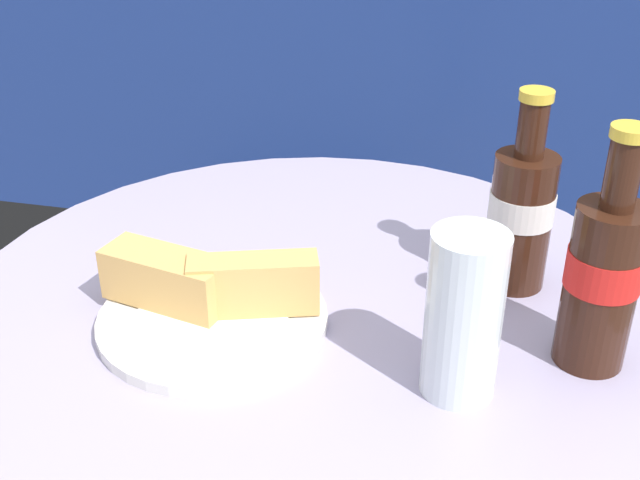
{
  "coord_description": "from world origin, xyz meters",
  "views": [
    {
      "loc": [
        0.17,
        -0.69,
        1.17
      ],
      "look_at": [
        0.0,
        0.04,
        0.75
      ],
      "focal_mm": 45.0,
      "sensor_mm": 36.0,
      "label": 1
    }
  ],
  "objects_px": {
    "bistro_table": "(313,412)",
    "cola_bottle_right": "(603,276)",
    "cola_bottle_left": "(521,212)",
    "drinking_glass": "(463,322)",
    "lunch_plate_near": "(209,301)"
  },
  "relations": [
    {
      "from": "bistro_table",
      "to": "cola_bottle_right",
      "type": "xyz_separation_m",
      "value": [
        0.28,
        -0.04,
        0.25
      ]
    },
    {
      "from": "cola_bottle_left",
      "to": "cola_bottle_right",
      "type": "distance_m",
      "value": 0.14
    },
    {
      "from": "drinking_glass",
      "to": "cola_bottle_right",
      "type": "bearing_deg",
      "value": 31.47
    },
    {
      "from": "cola_bottle_left",
      "to": "lunch_plate_near",
      "type": "xyz_separation_m",
      "value": [
        -0.3,
        -0.14,
        -0.06
      ]
    },
    {
      "from": "bistro_table",
      "to": "cola_bottle_left",
      "type": "height_order",
      "value": "cola_bottle_left"
    },
    {
      "from": "bistro_table",
      "to": "lunch_plate_near",
      "type": "distance_m",
      "value": 0.21
    },
    {
      "from": "cola_bottle_right",
      "to": "drinking_glass",
      "type": "height_order",
      "value": "cola_bottle_right"
    },
    {
      "from": "bistro_table",
      "to": "lunch_plate_near",
      "type": "xyz_separation_m",
      "value": [
        -0.09,
        -0.06,
        0.18
      ]
    },
    {
      "from": "cola_bottle_right",
      "to": "bistro_table",
      "type": "bearing_deg",
      "value": 171.25
    },
    {
      "from": "cola_bottle_left",
      "to": "cola_bottle_right",
      "type": "xyz_separation_m",
      "value": [
        0.07,
        -0.12,
        0.01
      ]
    },
    {
      "from": "bistro_table",
      "to": "cola_bottle_right",
      "type": "height_order",
      "value": "cola_bottle_right"
    },
    {
      "from": "cola_bottle_left",
      "to": "drinking_glass",
      "type": "bearing_deg",
      "value": -102.83
    },
    {
      "from": "lunch_plate_near",
      "to": "drinking_glass",
      "type": "bearing_deg",
      "value": -11.47
    },
    {
      "from": "bistro_table",
      "to": "cola_bottle_left",
      "type": "distance_m",
      "value": 0.33
    },
    {
      "from": "bistro_table",
      "to": "cola_bottle_left",
      "type": "bearing_deg",
      "value": 21.76
    }
  ]
}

